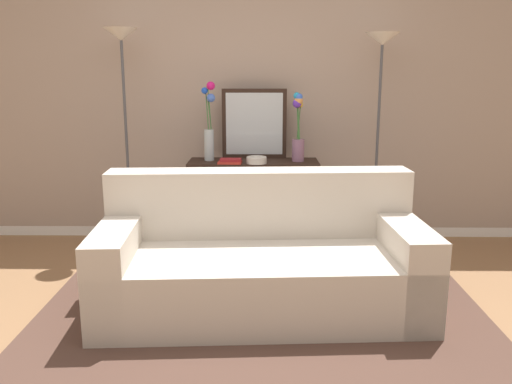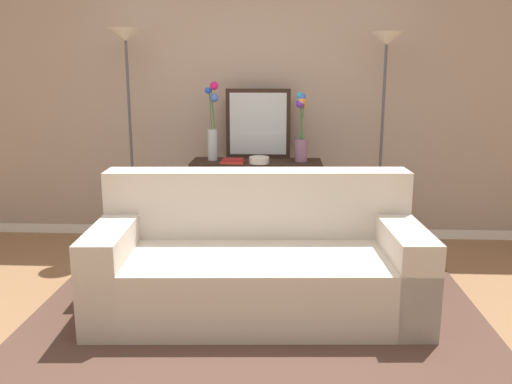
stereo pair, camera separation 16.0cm
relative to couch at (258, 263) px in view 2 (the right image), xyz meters
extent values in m
cube|color=#936B47|center=(-0.22, -0.48, -0.32)|extent=(16.00, 16.00, 0.02)
cube|color=white|center=(-0.22, 1.65, -0.26)|extent=(12.00, 0.15, 0.09)
cube|color=tan|center=(-0.22, 1.65, 1.04)|extent=(12.00, 0.14, 2.51)
cube|color=#51382D|center=(0.00, -0.16, -0.30)|extent=(2.90, 2.09, 0.01)
cube|color=beige|center=(0.00, -0.06, -0.10)|extent=(2.12, 1.06, 0.42)
cube|color=beige|center=(-0.02, 0.28, 0.34)|extent=(2.09, 0.37, 0.46)
cube|color=beige|center=(-0.91, -0.11, -0.01)|extent=(0.29, 0.96, 0.60)
cube|color=beige|center=(0.92, -0.01, -0.01)|extent=(0.29, 0.96, 0.60)
cube|color=black|center=(-0.07, 1.25, 0.46)|extent=(1.12, 0.39, 0.03)
cube|color=black|center=(-0.07, 1.25, -0.16)|extent=(1.03, 0.33, 0.01)
cube|color=black|center=(-0.61, 1.08, 0.07)|extent=(0.05, 0.05, 0.75)
cube|color=black|center=(0.46, 1.08, 0.07)|extent=(0.05, 0.05, 0.75)
cube|color=black|center=(-0.61, 1.42, 0.07)|extent=(0.05, 0.05, 0.75)
cube|color=black|center=(0.46, 1.42, 0.07)|extent=(0.05, 0.05, 0.75)
cylinder|color=#4C4C51|center=(-1.16, 1.21, -0.30)|extent=(0.26, 0.26, 0.02)
cylinder|color=#4C4C51|center=(-1.16, 1.21, 0.60)|extent=(0.02, 0.02, 1.77)
cone|color=silver|center=(-1.16, 1.21, 1.53)|extent=(0.28, 0.28, 0.10)
cylinder|color=#4C4C51|center=(0.98, 1.21, -0.30)|extent=(0.26, 0.26, 0.02)
cylinder|color=#4C4C51|center=(0.98, 1.21, 0.58)|extent=(0.02, 0.02, 1.73)
cone|color=silver|center=(0.98, 1.21, 1.49)|extent=(0.28, 0.28, 0.10)
cube|color=black|center=(-0.07, 1.42, 0.78)|extent=(0.57, 0.02, 0.61)
cube|color=silver|center=(-0.07, 1.41, 0.78)|extent=(0.50, 0.01, 0.54)
cylinder|color=silver|center=(-0.46, 1.28, 0.61)|extent=(0.09, 0.09, 0.27)
cylinder|color=#3D7538|center=(-0.47, 1.28, 0.91)|extent=(0.03, 0.04, 0.33)
sphere|color=blue|center=(-0.49, 1.26, 1.07)|extent=(0.06, 0.06, 0.06)
cylinder|color=#3D7538|center=(-0.45, 1.27, 0.93)|extent=(0.03, 0.03, 0.37)
sphere|color=#D71874|center=(-0.43, 1.26, 1.11)|extent=(0.07, 0.07, 0.07)
cylinder|color=#3D7538|center=(-0.45, 1.27, 0.88)|extent=(0.03, 0.04, 0.27)
sphere|color=#456DD3|center=(-0.43, 1.26, 1.01)|extent=(0.07, 0.07, 0.07)
cylinder|color=gray|center=(0.31, 1.25, 0.57)|extent=(0.11, 0.11, 0.19)
cylinder|color=#3D7538|center=(0.32, 1.26, 0.81)|extent=(0.03, 0.01, 0.29)
sphere|color=gold|center=(0.32, 1.28, 0.95)|extent=(0.06, 0.06, 0.06)
cylinder|color=#3D7538|center=(0.31, 1.23, 0.83)|extent=(0.02, 0.01, 0.33)
sphere|color=#E99A51|center=(0.31, 1.21, 0.99)|extent=(0.07, 0.07, 0.07)
cylinder|color=#3D7538|center=(0.30, 1.23, 0.85)|extent=(0.03, 0.02, 0.37)
sphere|color=#25A1D6|center=(0.29, 1.22, 1.03)|extent=(0.06, 0.06, 0.06)
cylinder|color=#3D7538|center=(0.31, 1.23, 0.82)|extent=(0.02, 0.02, 0.31)
sphere|color=#6132C3|center=(0.30, 1.22, 0.97)|extent=(0.07, 0.07, 0.07)
cylinder|color=#3D7538|center=(0.31, 1.23, 0.84)|extent=(0.03, 0.01, 0.36)
sphere|color=#3C6BE5|center=(0.31, 1.21, 1.02)|extent=(0.06, 0.06, 0.06)
cylinder|color=silver|center=(-0.04, 1.13, 0.50)|extent=(0.17, 0.17, 0.05)
torus|color=silver|center=(-0.04, 1.13, 0.52)|extent=(0.17, 0.17, 0.01)
cube|color=#BC3328|center=(-0.27, 1.12, 0.48)|extent=(0.20, 0.14, 0.02)
cube|color=maroon|center=(-0.26, 1.12, 0.50)|extent=(0.18, 0.12, 0.02)
cube|color=maroon|center=(-0.51, 1.25, -0.25)|extent=(0.04, 0.13, 0.12)
cube|color=navy|center=(-0.47, 1.25, -0.25)|extent=(0.03, 0.15, 0.11)
cube|color=#B77F33|center=(-0.44, 1.25, -0.26)|extent=(0.04, 0.14, 0.10)
cube|color=#2D2D33|center=(-0.39, 1.25, -0.25)|extent=(0.04, 0.16, 0.12)
cube|color=tan|center=(-0.36, 1.25, -0.25)|extent=(0.02, 0.15, 0.12)
cube|color=gold|center=(-0.33, 1.25, -0.26)|extent=(0.03, 0.15, 0.10)
cube|color=#BC3328|center=(-0.30, 1.25, -0.26)|extent=(0.03, 0.17, 0.11)
cube|color=slate|center=(-0.26, 1.25, -0.26)|extent=(0.04, 0.16, 0.10)
cube|color=#1E7075|center=(-0.21, 1.25, -0.26)|extent=(0.05, 0.16, 0.10)
cube|color=#6B3360|center=(-0.17, 1.25, -0.26)|extent=(0.03, 0.13, 0.10)
camera|label=1|loc=(0.00, -3.33, 1.23)|focal=37.56mm
camera|label=2|loc=(0.16, -3.32, 1.23)|focal=37.56mm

